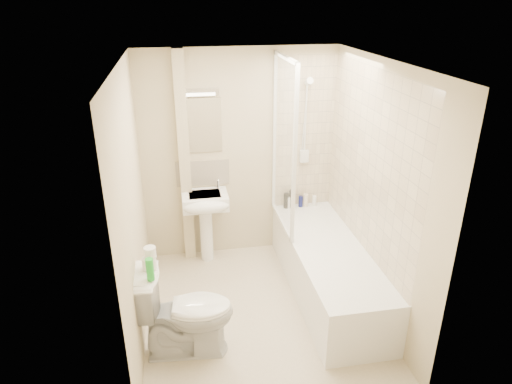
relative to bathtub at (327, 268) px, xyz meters
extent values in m
plane|color=beige|center=(-0.75, -0.20, -0.29)|extent=(2.50, 2.50, 0.00)
cube|color=beige|center=(-0.75, 1.05, 0.91)|extent=(2.20, 0.02, 2.40)
cube|color=beige|center=(-1.85, -0.20, 0.91)|extent=(0.02, 2.50, 2.40)
cube|color=beige|center=(0.35, -0.20, 0.91)|extent=(0.02, 2.50, 2.40)
cube|color=white|center=(-0.75, -0.20, 2.11)|extent=(2.20, 2.50, 0.02)
cube|color=beige|center=(0.00, 1.04, 1.14)|extent=(0.70, 0.01, 1.75)
cube|color=beige|center=(0.34, 0.00, 1.14)|extent=(0.01, 2.10, 1.75)
cube|color=beige|center=(-1.37, 0.99, 0.91)|extent=(0.12, 0.12, 2.40)
cube|color=beige|center=(-1.17, 1.04, 0.74)|extent=(0.60, 0.02, 0.30)
cube|color=white|center=(-1.17, 1.04, 1.29)|extent=(0.46, 0.01, 0.60)
cube|color=silver|center=(-1.17, 1.02, 1.66)|extent=(0.42, 0.07, 0.07)
cube|color=white|center=(0.00, 0.00, -0.01)|extent=(0.70, 2.10, 0.55)
cube|color=white|center=(0.00, 0.00, 0.21)|extent=(0.56, 1.96, 0.05)
cube|color=white|center=(-0.35, 0.60, 1.16)|extent=(0.01, 0.90, 1.80)
cube|color=white|center=(-0.35, 1.03, 1.16)|extent=(0.04, 0.04, 1.80)
cube|color=white|center=(-0.35, 0.15, 1.16)|extent=(0.04, 0.04, 1.80)
cube|color=white|center=(-0.35, 0.60, 2.04)|extent=(0.04, 0.90, 0.04)
cube|color=white|center=(-0.35, 0.60, 0.28)|extent=(0.04, 0.90, 0.03)
cylinder|color=white|center=(0.00, 1.02, 1.26)|extent=(0.02, 0.02, 0.90)
cylinder|color=white|center=(0.00, 1.02, 0.81)|extent=(0.05, 0.05, 0.02)
cylinder|color=white|center=(0.00, 1.02, 1.71)|extent=(0.05, 0.05, 0.02)
cylinder|color=white|center=(0.00, 0.95, 1.74)|extent=(0.08, 0.11, 0.11)
cube|color=white|center=(0.00, 1.01, 0.88)|extent=(0.10, 0.05, 0.14)
cylinder|color=white|center=(-0.02, 0.99, 1.31)|extent=(0.01, 0.13, 0.84)
cylinder|color=white|center=(-1.17, 0.88, 0.05)|extent=(0.15, 0.15, 0.68)
cube|color=white|center=(-1.17, 0.85, 0.49)|extent=(0.50, 0.39, 0.16)
ellipsoid|color=white|center=(-1.17, 0.68, 0.49)|extent=(0.50, 0.21, 0.16)
cube|color=silver|center=(-1.17, 0.85, 0.54)|extent=(0.35, 0.25, 0.04)
cylinder|color=white|center=(-1.34, 0.96, 0.61)|extent=(0.03, 0.03, 0.10)
cylinder|color=white|center=(-1.01, 0.96, 0.61)|extent=(0.03, 0.03, 0.10)
sphere|color=white|center=(-1.34, 0.96, 0.67)|extent=(0.04, 0.04, 0.04)
sphere|color=white|center=(-1.01, 0.96, 0.67)|extent=(0.04, 0.04, 0.04)
cylinder|color=black|center=(-0.21, 0.96, 0.35)|extent=(0.06, 0.06, 0.19)
cylinder|color=white|center=(-0.18, 0.96, 0.33)|extent=(0.06, 0.06, 0.14)
cylinder|color=black|center=(-0.14, 0.96, 0.37)|extent=(0.06, 0.06, 0.22)
cylinder|color=navy|center=(-0.03, 0.96, 0.33)|extent=(0.05, 0.05, 0.14)
cylinder|color=beige|center=(0.03, 0.96, 0.34)|extent=(0.06, 0.06, 0.16)
cylinder|color=white|center=(0.14, 0.96, 0.32)|extent=(0.05, 0.05, 0.13)
imported|color=white|center=(-1.47, -0.60, 0.12)|extent=(0.60, 0.89, 0.82)
cylinder|color=white|center=(-1.73, -0.53, 0.59)|extent=(0.11, 0.11, 0.10)
cylinder|color=white|center=(-1.72, -0.52, 0.68)|extent=(0.10, 0.10, 0.09)
cylinder|color=green|center=(-1.72, -0.69, 0.63)|extent=(0.06, 0.06, 0.19)
camera|label=1|loc=(-1.44, -3.81, 2.61)|focal=32.00mm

